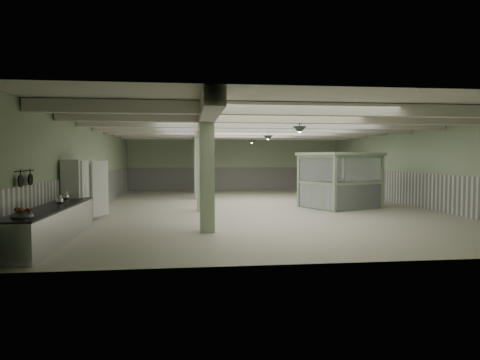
{
  "coord_description": "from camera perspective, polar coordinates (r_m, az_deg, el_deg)",
  "views": [
    {
      "loc": [
        -3.02,
        -18.38,
        2.17
      ],
      "look_at": [
        -1.06,
        -1.97,
        1.3
      ],
      "focal_mm": 32.0,
      "sensor_mm": 36.0,
      "label": 1
    }
  ],
  "objects": [
    {
      "name": "filing_cabinet",
      "position": [
        20.1,
        17.56,
        -1.65
      ],
      "size": [
        0.56,
        0.65,
        1.17
      ],
      "primitive_type": "cube",
      "rotation": [
        0.0,
        0.0,
        -0.41
      ],
      "color": "#505345",
      "rests_on": "floor"
    },
    {
      "name": "beam_b",
      "position": [
        13.77,
        5.93,
        8.21
      ],
      "size": [
        13.9,
        0.35,
        0.32
      ],
      "primitive_type": "cube",
      "color": "beige",
      "rests_on": "ceiling"
    },
    {
      "name": "pitcher_near",
      "position": [
        13.55,
        -22.18,
        -2.03
      ],
      "size": [
        0.23,
        0.25,
        0.26
      ],
      "primitive_type": null,
      "rotation": [
        0.0,
        0.0,
        -0.32
      ],
      "color": "silver",
      "rests_on": "prep_counter"
    },
    {
      "name": "skillet_near",
      "position": [
        11.08,
        -27.2,
        -0.11
      ],
      "size": [
        0.04,
        0.28,
        0.28
      ],
      "primitive_type": "cylinder",
      "rotation": [
        0.0,
        1.57,
        0.0
      ],
      "color": "black",
      "rests_on": "hook_rail"
    },
    {
      "name": "wall_front",
      "position": [
        8.91,
        12.99,
        0.57
      ],
      "size": [
        14.0,
        0.02,
        3.6
      ],
      "primitive_type": "cube",
      "color": "#9BB490",
      "rests_on": "floor"
    },
    {
      "name": "walkin_cooler",
      "position": [
        15.14,
        -20.58,
        -1.58
      ],
      "size": [
        0.92,
        2.2,
        2.01
      ],
      "color": "silver",
      "rests_on": "floor"
    },
    {
      "name": "pendant_mid",
      "position": [
        19.22,
        3.75,
        5.63
      ],
      "size": [
        0.44,
        0.44,
        0.22
      ],
      "primitive_type": "cone",
      "rotation": [
        3.14,
        0.0,
        0.0
      ],
      "color": "#29372A",
      "rests_on": "ceiling"
    },
    {
      "name": "guard_booth",
      "position": [
        19.02,
        13.19,
        1.34
      ],
      "size": [
        3.73,
        3.5,
        2.39
      ],
      "rotation": [
        0.0,
        0.0,
        0.42
      ],
      "color": "#8FA383",
      "rests_on": "floor"
    },
    {
      "name": "wall_back",
      "position": [
        28.54,
        -0.75,
        2.26
      ],
      "size": [
        14.0,
        0.02,
        3.6
      ],
      "primitive_type": "cube",
      "color": "#9BB490",
      "rests_on": "floor"
    },
    {
      "name": "prep_counter",
      "position": [
        12.03,
        -23.87,
        -5.41
      ],
      "size": [
        0.93,
        5.33,
        0.91
      ],
      "color": "silver",
      "rests_on": "floor"
    },
    {
      "name": "pendant_front",
      "position": [
        13.86,
        7.96,
        6.63
      ],
      "size": [
        0.44,
        0.44,
        0.22
      ],
      "primitive_type": "cone",
      "rotation": [
        3.14,
        0.0,
        0.0
      ],
      "color": "#29372A",
      "rests_on": "ceiling"
    },
    {
      "name": "skillet_far",
      "position": [
        11.65,
        -26.16,
        0.05
      ],
      "size": [
        0.04,
        0.28,
        0.28
      ],
      "primitive_type": "cylinder",
      "rotation": [
        0.0,
        1.57,
        0.0
      ],
      "color": "black",
      "rests_on": "hook_rail"
    },
    {
      "name": "beam_g",
      "position": [
        26.08,
        -0.17,
        5.76
      ],
      "size": [
        13.9,
        0.35,
        0.32
      ],
      "primitive_type": "cube",
      "color": "beige",
      "rests_on": "ceiling"
    },
    {
      "name": "girder",
      "position": [
        18.42,
        -5.23,
        6.76
      ],
      "size": [
        0.45,
        19.9,
        0.4
      ],
      "primitive_type": "cube",
      "color": "beige",
      "rests_on": "ceiling"
    },
    {
      "name": "pitcher_far",
      "position": [
        12.36,
        -22.91,
        -2.49
      ],
      "size": [
        0.2,
        0.23,
        0.27
      ],
      "primitive_type": null,
      "rotation": [
        0.0,
        0.0,
        -0.09
      ],
      "color": "silver",
      "rests_on": "prep_counter"
    },
    {
      "name": "column_d",
      "position": [
        26.38,
        -5.7,
        2.19
      ],
      "size": [
        0.42,
        0.42,
        3.6
      ],
      "primitive_type": "cube",
      "color": "#ABC09A",
      "rests_on": "floor"
    },
    {
      "name": "beam_c",
      "position": [
        16.21,
        3.97,
        7.43
      ],
      "size": [
        13.9,
        0.35,
        0.32
      ],
      "primitive_type": "cube",
      "color": "beige",
      "rests_on": "ceiling"
    },
    {
      "name": "wall_left",
      "position": [
        18.81,
        -19.05,
        1.72
      ],
      "size": [
        0.02,
        20.0,
        3.6
      ],
      "primitive_type": "cube",
      "color": "#9BB490",
      "rests_on": "floor"
    },
    {
      "name": "orange_bowl",
      "position": [
        14.26,
        -21.41,
        -2.1
      ],
      "size": [
        0.35,
        0.35,
        0.1
      ],
      "primitive_type": "cylinder",
      "rotation": [
        0.0,
        0.0,
        0.32
      ],
      "color": "#B2B2B7",
      "rests_on": "prep_counter"
    },
    {
      "name": "hook_rail",
      "position": [
        11.47,
        -26.76,
        1.1
      ],
      "size": [
        0.02,
        1.2,
        0.02
      ],
      "primitive_type": "cylinder",
      "rotation": [
        1.57,
        0.0,
        0.0
      ],
      "color": "black",
      "rests_on": "wall_left"
    },
    {
      "name": "veg_colander",
      "position": [
        10.06,
        -27.05,
        -3.96
      ],
      "size": [
        0.56,
        0.56,
        0.21
      ],
      "primitive_type": null,
      "rotation": [
        0.0,
        0.0,
        0.25
      ],
      "color": "#46454A",
      "rests_on": "prep_counter"
    },
    {
      "name": "wainscot_left",
      "position": [
        18.85,
        -18.92,
        -1.47
      ],
      "size": [
        0.05,
        19.9,
        1.5
      ],
      "primitive_type": "cube",
      "color": "white",
      "rests_on": "floor"
    },
    {
      "name": "wainscot_back",
      "position": [
        28.55,
        -0.74,
        0.16
      ],
      "size": [
        13.9,
        0.05,
        1.5
      ],
      "primitive_type": "cube",
      "color": "white",
      "rests_on": "floor"
    },
    {
      "name": "column_a",
      "position": [
        12.39,
        -4.42,
        1.3
      ],
      "size": [
        0.42,
        0.42,
        3.6
      ],
      "primitive_type": "cube",
      "color": "#ABC09A",
      "rests_on": "floor"
    },
    {
      "name": "wall_right",
      "position": [
        20.93,
        21.79,
        1.78
      ],
      "size": [
        0.02,
        20.0,
        3.6
      ],
      "primitive_type": "cube",
      "color": "#9BB490",
      "rests_on": "floor"
    },
    {
      "name": "beam_d",
      "position": [
        18.67,
        2.52,
        6.85
      ],
      "size": [
        13.9,
        0.35,
        0.32
      ],
      "primitive_type": "cube",
      "color": "beige",
      "rests_on": "ceiling"
    },
    {
      "name": "beam_f",
      "position": [
        23.6,
        0.54,
        6.04
      ],
      "size": [
        13.9,
        0.35,
        0.32
      ],
      "primitive_type": "cube",
      "color": "beige",
      "rests_on": "ceiling"
    },
    {
      "name": "ceiling",
      "position": [
        18.68,
        2.52,
        7.4
      ],
      "size": [
        14.0,
        20.0,
        0.02
      ],
      "primitive_type": "cube",
      "color": "silver",
      "rests_on": "wall_back"
    },
    {
      "name": "column_c",
      "position": [
        22.39,
        -5.49,
        2.05
      ],
      "size": [
        0.42,
        0.42,
        3.6
      ],
      "primitive_type": "cube",
      "color": "#ABC09A",
      "rests_on": "floor"
    },
    {
      "name": "pendant_back",
      "position": [
        24.15,
        1.57,
        5.1
      ],
      "size": [
        0.44,
        0.44,
        0.22
      ],
      "primitive_type": "cone",
      "rotation": [
        3.14,
        0.0,
        0.0
      ],
      "color": "#29372A",
      "rests_on": "ceiling"
    },
    {
      "name": "wainscot_right",
      "position": [
        20.97,
        21.67,
        -1.09
      ],
      "size": [
        0.05,
        19.9,
        1.5
      ],
      "primitive_type": "cube",
      "color": "white",
      "rests_on": "floor"
    },
    {
      "name": "beam_e",
      "position": [
        21.13,
        1.41,
        6.4
      ],
      "size": [
        13.9,
        0.35,
        0.32
      ],
      "primitive_type": "cube",
      "color": "beige",
      "rests_on": "ceiling"
    },
    {
      "name": "floor",
      "position": [
        18.75,
        2.5,
        -3.64
      ],
      "size": [
        20.0,
        20.0,
        0.0
      ],
      "primitive_type": "plane",
      "color": "#BCBAA5",
      "rests_on": "ground"
    },
    {
      "name": "column_b",
      "position": [
        17.39,
        -5.11,
        1.78
      ],
      "size": [
        0.42,
        0.42,
        3.6
      ],
      "primitive_type": "cube",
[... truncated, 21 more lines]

